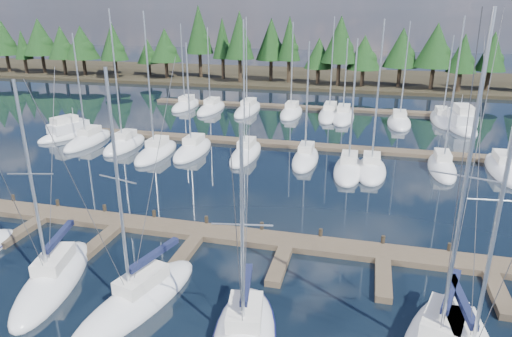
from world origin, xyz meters
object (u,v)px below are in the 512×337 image
(front_sailboat_4, at_px, (244,336))
(motor_yacht_right, at_px, (461,124))
(front_sailboat_2, at_px, (53,280))
(front_sailboat_3, at_px, (138,300))
(motor_yacht_left, at_px, (69,133))
(main_dock, at_px, (198,236))

(front_sailboat_4, bearing_deg, motor_yacht_right, 69.85)
(front_sailboat_2, relative_size, front_sailboat_3, 0.94)
(front_sailboat_2, xyz_separation_m, motor_yacht_left, (-18.21, 27.33, 0.18))
(front_sailboat_3, height_order, motor_yacht_left, front_sailboat_3)
(front_sailboat_4, relative_size, motor_yacht_right, 1.11)
(main_dock, xyz_separation_m, front_sailboat_3, (-0.48, -7.55, 0.08))
(front_sailboat_3, xyz_separation_m, motor_yacht_left, (-23.73, 27.92, 0.17))
(motor_yacht_left, xyz_separation_m, motor_yacht_right, (46.29, 15.60, 0.08))
(main_dock, relative_size, motor_yacht_right, 4.30)
(main_dock, bearing_deg, front_sailboat_2, -130.78)
(main_dock, bearing_deg, motor_yacht_right, 58.47)
(front_sailboat_3, distance_m, motor_yacht_right, 49.02)
(main_dock, distance_m, front_sailboat_3, 7.57)
(front_sailboat_4, height_order, motor_yacht_right, front_sailboat_4)
(motor_yacht_right, bearing_deg, main_dock, -121.53)
(front_sailboat_2, distance_m, motor_yacht_right, 51.30)
(main_dock, height_order, front_sailboat_4, front_sailboat_4)
(front_sailboat_2, bearing_deg, motor_yacht_right, 56.82)
(front_sailboat_2, distance_m, front_sailboat_4, 11.79)
(motor_yacht_left, bearing_deg, front_sailboat_3, -49.64)
(main_dock, xyz_separation_m, motor_yacht_left, (-24.21, 20.37, 0.25))
(front_sailboat_4, bearing_deg, front_sailboat_2, 170.91)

